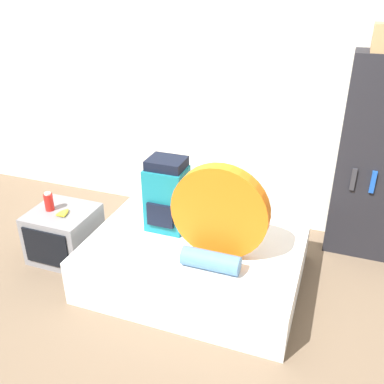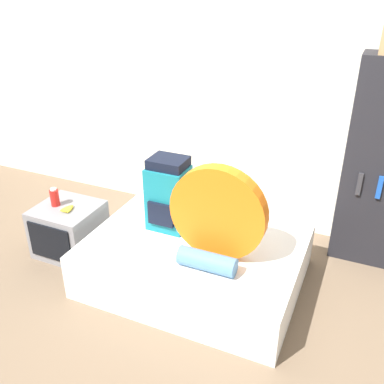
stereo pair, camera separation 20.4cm
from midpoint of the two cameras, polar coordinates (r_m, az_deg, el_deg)
ground_plane at (r=3.56m, az=-1.96°, el=-15.56°), size 16.00×16.00×0.00m
wall_back at (r=4.34m, az=7.68°, el=12.04°), size 8.00×0.05×2.60m
bed at (r=3.75m, az=2.10°, el=-9.01°), size 1.77×1.35×0.40m
backpack at (r=3.67m, az=-1.58°, el=-0.39°), size 0.34×0.31×0.65m
tent_bag at (r=3.27m, az=5.28°, el=-2.81°), size 0.77×0.12×0.77m
sleeping_roll at (r=3.27m, az=3.82°, el=-9.23°), size 0.45×0.15×0.15m
television at (r=4.22m, az=-14.74°, el=-4.87°), size 0.56×0.55×0.48m
canister at (r=4.12m, az=-16.51°, el=-0.70°), size 0.08×0.08×0.18m
banana_bunch at (r=4.04m, az=-14.78°, el=-2.16°), size 0.11×0.14×0.03m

